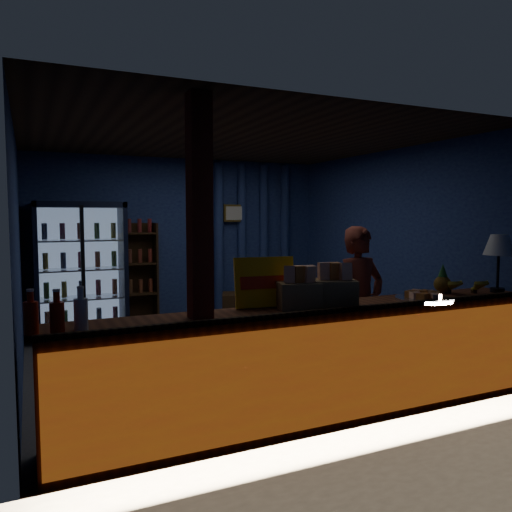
# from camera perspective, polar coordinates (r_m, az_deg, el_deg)

# --- Properties ---
(ground) EXTENTS (4.60, 4.60, 0.00)m
(ground) POSITION_cam_1_polar(r_m,az_deg,el_deg) (6.09, -2.42, -11.69)
(ground) COLOR #515154
(ground) RESTS_ON ground
(room_walls) EXTENTS (4.60, 4.60, 4.60)m
(room_walls) POSITION_cam_1_polar(r_m,az_deg,el_deg) (5.84, -2.47, 3.24)
(room_walls) COLOR navy
(room_walls) RESTS_ON ground
(counter) EXTENTS (4.40, 0.57, 0.99)m
(counter) POSITION_cam_1_polar(r_m,az_deg,el_deg) (4.32, 7.40, -12.02)
(counter) COLOR brown
(counter) RESTS_ON ground
(support_post) EXTENTS (0.16, 0.16, 2.60)m
(support_post) POSITION_cam_1_polar(r_m,az_deg,el_deg) (3.72, -6.41, -1.74)
(support_post) COLOR maroon
(support_post) RESTS_ON ground
(beverage_cooler) EXTENTS (1.20, 0.62, 1.90)m
(beverage_cooler) POSITION_cam_1_polar(r_m,az_deg,el_deg) (7.40, -19.42, -1.66)
(beverage_cooler) COLOR black
(beverage_cooler) RESTS_ON ground
(bottle_shelf) EXTENTS (0.50, 0.28, 1.60)m
(bottle_shelf) POSITION_cam_1_polar(r_m,az_deg,el_deg) (7.67, -13.15, -2.34)
(bottle_shelf) COLOR #3E2A13
(bottle_shelf) RESTS_ON ground
(curtain_folds) EXTENTS (1.74, 0.14, 2.50)m
(curtain_folds) POSITION_cam_1_polar(r_m,az_deg,el_deg) (8.21, -1.63, 1.77)
(curtain_folds) COLOR navy
(curtain_folds) RESTS_ON room_walls
(framed_picture) EXTENTS (0.36, 0.04, 0.28)m
(framed_picture) POSITION_cam_1_polar(r_m,az_deg,el_deg) (8.10, -2.49, 4.91)
(framed_picture) COLOR #B38B2C
(framed_picture) RESTS_ON room_walls
(shopkeeper) EXTENTS (0.63, 0.45, 1.60)m
(shopkeeper) POSITION_cam_1_polar(r_m,az_deg,el_deg) (5.22, 11.77, -5.48)
(shopkeeper) COLOR maroon
(shopkeeper) RESTS_ON ground
(green_chair) EXTENTS (0.84, 0.84, 0.55)m
(green_chair) POSITION_cam_1_polar(r_m,az_deg,el_deg) (8.05, 6.52, -5.67)
(green_chair) COLOR #57AE69
(green_chair) RESTS_ON ground
(side_table) EXTENTS (0.73, 0.64, 0.67)m
(side_table) POSITION_cam_1_polar(r_m,az_deg,el_deg) (7.50, -1.50, -6.35)
(side_table) COLOR #3E2A13
(side_table) RESTS_ON ground
(yellow_sign) EXTENTS (0.53, 0.16, 0.42)m
(yellow_sign) POSITION_cam_1_polar(r_m,az_deg,el_deg) (4.16, 1.03, -2.99)
(yellow_sign) COLOR yellow
(yellow_sign) RESTS_ON counter
(soda_bottles) EXTENTS (0.39, 0.17, 0.29)m
(soda_bottles) POSITION_cam_1_polar(r_m,az_deg,el_deg) (3.50, -21.82, -6.27)
(soda_bottles) COLOR red
(soda_bottles) RESTS_ON counter
(snack_box_left) EXTENTS (0.43, 0.40, 0.37)m
(snack_box_left) POSITION_cam_1_polar(r_m,az_deg,el_deg) (4.23, 8.93, -3.97)
(snack_box_left) COLOR olive
(snack_box_left) RESTS_ON counter
(snack_box_centre) EXTENTS (0.40, 0.35, 0.36)m
(snack_box_centre) POSITION_cam_1_polar(r_m,az_deg,el_deg) (4.11, 4.89, -4.26)
(snack_box_centre) COLOR olive
(snack_box_centre) RESTS_ON counter
(pastry_tray) EXTENTS (0.51, 0.51, 0.08)m
(pastry_tray) POSITION_cam_1_polar(r_m,az_deg,el_deg) (4.74, 18.64, -4.51)
(pastry_tray) COLOR silver
(pastry_tray) RESTS_ON counter
(banana_bunches) EXTENTS (0.45, 0.28, 0.15)m
(banana_bunches) POSITION_cam_1_polar(r_m,az_deg,el_deg) (5.29, 22.67, -3.19)
(banana_bunches) COLOR gold
(banana_bunches) RESTS_ON counter
(table_lamp) EXTENTS (0.29, 0.29, 0.58)m
(table_lamp) POSITION_cam_1_polar(r_m,az_deg,el_deg) (5.48, 26.01, 0.91)
(table_lamp) COLOR black
(table_lamp) RESTS_ON counter
(pineapple) EXTENTS (0.16, 0.16, 0.28)m
(pineapple) POSITION_cam_1_polar(r_m,az_deg,el_deg) (5.22, 20.54, -2.73)
(pineapple) COLOR #975F1B
(pineapple) RESTS_ON counter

